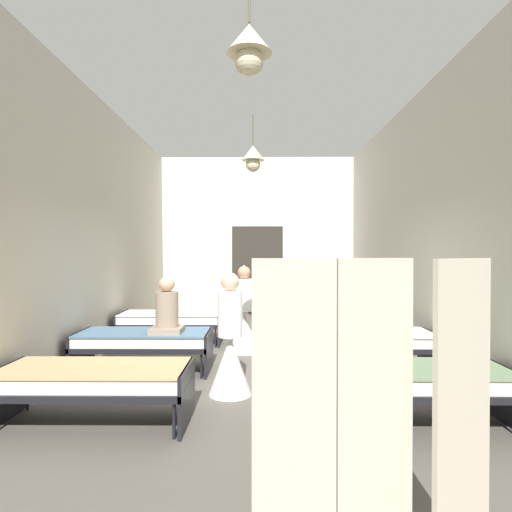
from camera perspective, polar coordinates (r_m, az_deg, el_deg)
ground_plane at (r=6.52m, az=-0.07°, el=-15.18°), size 5.90×12.35×0.10m
room_shell at (r=7.48m, az=0.01°, el=3.97°), size 5.70×11.95×4.32m
bed_left_row_0 at (r=4.85m, az=-20.24°, el=-14.85°), size 1.90×0.84×0.57m
bed_right_row_0 at (r=4.81m, az=19.81°, el=-14.97°), size 1.90×0.84×0.57m
bed_left_row_1 at (r=6.62m, az=-14.31°, el=-10.61°), size 1.90×0.84×0.57m
bed_right_row_1 at (r=6.59m, az=14.23°, el=-10.66°), size 1.90×0.84×0.57m
bed_left_row_2 at (r=8.44m, az=-10.99°, el=-8.13°), size 1.90×0.84×0.57m
bed_right_row_2 at (r=8.42m, az=11.12°, el=-8.15°), size 1.90×0.84×0.57m
nurse_near_aisle at (r=7.57m, az=-1.56°, el=-8.45°), size 0.52×0.52×1.49m
nurse_mid_aisle at (r=5.41m, az=-3.37°, el=-12.18°), size 0.52×0.52×1.49m
nurse_far_aisle at (r=6.45m, az=2.27°, el=-10.07°), size 0.52×0.52×1.49m
patient_seated_primary at (r=8.27m, az=8.78°, el=-5.30°), size 0.44×0.44×0.80m
patient_seated_secondary at (r=6.37m, az=-11.49°, el=-7.13°), size 0.44×0.44×0.80m
potted_plant at (r=11.16m, az=0.48°, el=-3.70°), size 0.50×0.50×1.42m
privacy_screen at (r=2.45m, az=15.41°, el=-20.58°), size 1.24×0.25×1.70m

